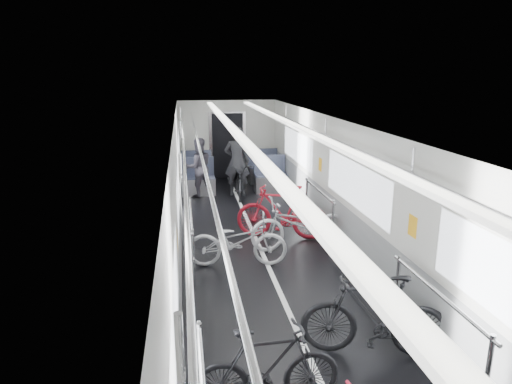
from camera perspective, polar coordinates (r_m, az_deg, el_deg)
car_shell at (r=9.21m, az=-0.40°, el=1.54°), size 3.02×14.01×2.41m
bike_left_mid at (r=4.76m, az=1.34°, el=-21.17°), size 1.51×0.48×0.90m
bike_left_far at (r=7.83m, az=-2.36°, el=-6.12°), size 1.76×0.78×0.90m
bike_right_near at (r=5.64m, az=14.64°, el=-14.68°), size 1.78×0.91×1.03m
bike_right_mid at (r=8.56m, az=5.52°, el=-3.97°), size 1.95×0.84×0.99m
bike_right_far at (r=9.07m, az=3.25°, el=-2.49°), size 1.89×1.05×1.09m
bike_aisle at (r=12.14m, az=-1.97°, el=1.61°), size 0.83×1.85×0.94m
person_standing at (r=12.13m, az=-2.38°, el=3.82°), size 0.77×0.60×1.86m
person_seated at (r=12.18m, az=-7.19°, el=3.07°), size 0.87×0.75×1.57m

